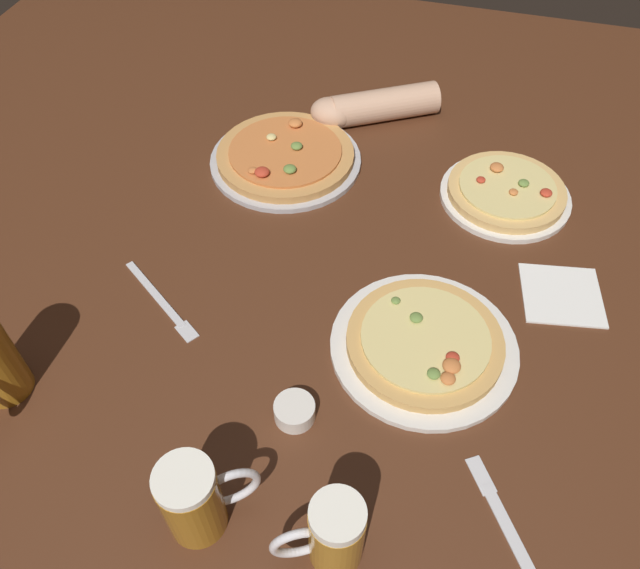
# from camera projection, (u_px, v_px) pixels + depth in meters

# --- Properties ---
(ground_plane) EXTENTS (2.40, 2.40, 0.03)m
(ground_plane) POSITION_uv_depth(u_px,v_px,m) (320.00, 297.00, 1.19)
(ground_plane) COLOR #4C2816
(pizza_plate_near) EXTENTS (0.32, 0.32, 0.05)m
(pizza_plate_near) POSITION_uv_depth(u_px,v_px,m) (425.00, 344.00, 1.08)
(pizza_plate_near) COLOR silver
(pizza_plate_near) RESTS_ON ground_plane
(pizza_plate_far) EXTENTS (0.27, 0.27, 0.05)m
(pizza_plate_far) POSITION_uv_depth(u_px,v_px,m) (506.00, 192.00, 1.33)
(pizza_plate_far) COLOR silver
(pizza_plate_far) RESTS_ON ground_plane
(pizza_plate_side) EXTENTS (0.34, 0.34, 0.05)m
(pizza_plate_side) POSITION_uv_depth(u_px,v_px,m) (285.00, 157.00, 1.41)
(pizza_plate_side) COLOR #B2B2B7
(pizza_plate_side) RESTS_ON ground_plane
(beer_mug_amber) EXTENTS (0.12, 0.08, 0.14)m
(beer_mug_amber) POSITION_uv_depth(u_px,v_px,m) (333.00, 534.00, 0.82)
(beer_mug_amber) COLOR #B27A23
(beer_mug_amber) RESTS_ON ground_plane
(beer_mug_pale) EXTENTS (0.12, 0.10, 0.15)m
(beer_mug_pale) POSITION_uv_depth(u_px,v_px,m) (195.00, 499.00, 0.85)
(beer_mug_pale) COLOR #9E6619
(beer_mug_pale) RESTS_ON ground_plane
(ramekin_sauce) EXTENTS (0.07, 0.07, 0.03)m
(ramekin_sauce) POSITION_uv_depth(u_px,v_px,m) (295.00, 411.00, 1.00)
(ramekin_sauce) COLOR silver
(ramekin_sauce) RESTS_ON ground_plane
(napkin_folded) EXTENTS (0.17, 0.16, 0.01)m
(napkin_folded) POSITION_uv_depth(u_px,v_px,m) (562.00, 294.00, 1.17)
(napkin_folded) COLOR white
(napkin_folded) RESTS_ON ground_plane
(fork_left) EXTENTS (0.20, 0.15, 0.01)m
(fork_left) POSITION_uv_depth(u_px,v_px,m) (161.00, 301.00, 1.16)
(fork_left) COLOR silver
(fork_left) RESTS_ON ground_plane
(knife_right) EXTENTS (0.15, 0.21, 0.01)m
(knife_right) POSITION_uv_depth(u_px,v_px,m) (511.00, 533.00, 0.89)
(knife_right) COLOR silver
(knife_right) RESTS_ON ground_plane
(diner_arm) EXTENTS (0.29, 0.20, 0.08)m
(diner_arm) POSITION_uv_depth(u_px,v_px,m) (370.00, 107.00, 1.50)
(diner_arm) COLOR tan
(diner_arm) RESTS_ON ground_plane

